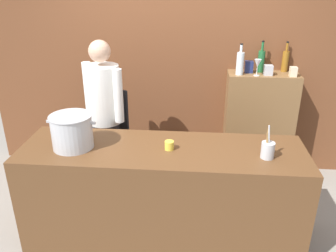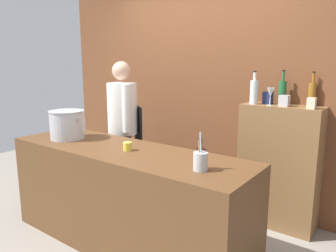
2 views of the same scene
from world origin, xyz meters
name	(u,v)px [view 2 (image 2 of 2)]	position (x,y,z in m)	size (l,w,h in m)	color
ground_plane	(126,243)	(0.00, 0.00, 0.00)	(8.00, 8.00, 0.00)	gray
brick_back_panel	(206,75)	(0.00, 1.40, 1.50)	(4.40, 0.10, 3.00)	brown
prep_counter	(125,198)	(0.00, 0.00, 0.45)	(2.36, 0.70, 0.90)	brown
bar_cabinet	(279,167)	(0.98, 1.19, 0.62)	(0.76, 0.32, 1.24)	brown
chef	(123,123)	(-0.65, 0.66, 0.96)	(0.46, 0.41, 1.66)	black
stockpot_large	(67,125)	(-0.74, -0.04, 1.04)	(0.40, 0.35, 0.28)	#B7BABF
utensil_crock	(201,161)	(0.83, -0.09, 0.97)	(0.10, 0.10, 0.27)	#B7BABF
butter_jar	(127,146)	(0.06, -0.01, 0.94)	(0.08, 0.08, 0.07)	yellow
wine_bottle_green	(282,92)	(0.95, 1.26, 1.36)	(0.07, 0.07, 0.34)	#1E592D
wine_bottle_amber	(312,94)	(1.21, 1.30, 1.36)	(0.07, 0.07, 0.32)	#8C5919
wine_bottle_clear	(254,91)	(0.71, 1.13, 1.36)	(0.08, 0.08, 0.33)	silver
wine_glass_short	(271,93)	(0.89, 1.10, 1.36)	(0.07, 0.07, 0.17)	silver
spice_tin_silver	(284,101)	(1.01, 1.13, 1.29)	(0.09, 0.09, 0.10)	#B2B2B7
spice_tin_navy	(268,98)	(0.82, 1.22, 1.30)	(0.08, 0.08, 0.12)	navy
spice_tin_cream	(312,103)	(1.26, 1.10, 1.29)	(0.07, 0.07, 0.10)	beige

